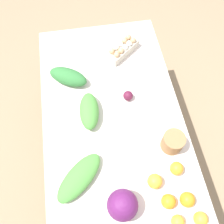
% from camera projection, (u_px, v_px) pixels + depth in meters
% --- Properties ---
extents(ground_plane, '(8.00, 8.00, 0.00)m').
position_uv_depth(ground_plane, '(112.00, 152.00, 2.15)').
color(ground_plane, '#937A5B').
extents(dining_table, '(1.50, 0.84, 0.71)m').
position_uv_depth(dining_table, '(112.00, 120.00, 1.60)').
color(dining_table, silver).
rests_on(dining_table, ground_plane).
extents(cabbage_purple, '(0.15, 0.15, 0.15)m').
position_uv_depth(cabbage_purple, '(123.00, 205.00, 1.20)').
color(cabbage_purple, '#601E5B').
rests_on(cabbage_purple, dining_table).
extents(egg_carton, '(0.23, 0.26, 0.09)m').
position_uv_depth(egg_carton, '(122.00, 49.00, 1.71)').
color(egg_carton, beige).
rests_on(egg_carton, dining_table).
extents(paper_bag, '(0.12, 0.12, 0.11)m').
position_uv_depth(paper_bag, '(173.00, 142.00, 1.38)').
color(paper_bag, '#997047').
rests_on(paper_bag, dining_table).
extents(greens_bunch_kale, '(0.25, 0.13, 0.09)m').
position_uv_depth(greens_bunch_kale, '(89.00, 111.00, 1.48)').
color(greens_bunch_kale, '#4C933D').
rests_on(greens_bunch_kale, dining_table).
extents(greens_bunch_beet_tops, '(0.23, 0.28, 0.09)m').
position_uv_depth(greens_bunch_beet_tops, '(68.00, 77.00, 1.60)').
color(greens_bunch_beet_tops, '#337538').
rests_on(greens_bunch_beet_tops, dining_table).
extents(greens_bunch_dandelion, '(0.31, 0.32, 0.07)m').
position_uv_depth(greens_bunch_dandelion, '(79.00, 178.00, 1.31)').
color(greens_bunch_dandelion, '#4C933D').
rests_on(greens_bunch_dandelion, dining_table).
extents(beet_root, '(0.06, 0.06, 0.06)m').
position_uv_depth(beet_root, '(128.00, 96.00, 1.55)').
color(beet_root, '#5B1933').
rests_on(beet_root, dining_table).
extents(orange_0, '(0.07, 0.07, 0.07)m').
position_uv_depth(orange_0, '(168.00, 201.00, 1.25)').
color(orange_0, orange).
rests_on(orange_0, dining_table).
extents(orange_1, '(0.08, 0.08, 0.08)m').
position_uv_depth(orange_1, '(187.00, 200.00, 1.25)').
color(orange_1, orange).
rests_on(orange_1, dining_table).
extents(orange_2, '(0.08, 0.08, 0.08)m').
position_uv_depth(orange_2, '(155.00, 181.00, 1.29)').
color(orange_2, '#F9A833').
rests_on(orange_2, dining_table).
extents(orange_3, '(0.07, 0.07, 0.07)m').
position_uv_depth(orange_3, '(177.00, 168.00, 1.33)').
color(orange_3, orange).
rests_on(orange_3, dining_table).
extents(orange_4, '(0.07, 0.07, 0.07)m').
position_uv_depth(orange_4, '(201.00, 219.00, 1.21)').
color(orange_4, '#F9A833').
rests_on(orange_4, dining_table).
extents(orange_5, '(0.07, 0.07, 0.07)m').
position_uv_depth(orange_5, '(178.00, 222.00, 1.21)').
color(orange_5, '#F9A833').
rests_on(orange_5, dining_table).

